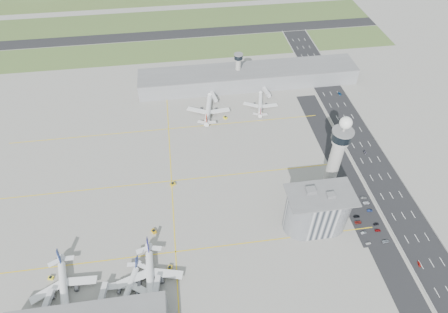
{
  "coord_description": "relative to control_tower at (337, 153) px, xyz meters",
  "views": [
    {
      "loc": [
        -27.47,
        -157.87,
        207.29
      ],
      "look_at": [
        0.0,
        35.0,
        15.0
      ],
      "focal_mm": 30.0,
      "sensor_mm": 36.0,
      "label": 1
    }
  ],
  "objects": [
    {
      "name": "secondary_tower",
      "position": [
        -42.0,
        142.0,
        -16.24
      ],
      "size": [
        8.6,
        8.6,
        31.9
      ],
      "color": "#ADAAA5",
      "rests_on": "ground"
    },
    {
      "name": "tug_1",
      "position": [
        -125.31,
        -21.34,
        -34.02
      ],
      "size": [
        3.87,
        4.24,
        2.04
      ],
      "primitive_type": null,
      "rotation": [
        0.0,
        0.0,
        -2.6
      ],
      "color": "#D5990F",
      "rests_on": "ground"
    },
    {
      "name": "tug_2",
      "position": [
        -115.93,
        -49.16,
        -34.0
      ],
      "size": [
        3.53,
        4.2,
        2.08
      ],
      "primitive_type": null,
      "rotation": [
        0.0,
        0.0,
        -0.34
      ],
      "color": "gold",
      "rests_on": "ground"
    },
    {
      "name": "parking_lot",
      "position": [
        16.0,
        -30.0,
        -34.99
      ],
      "size": [
        20.0,
        44.0,
        0.1
      ],
      "primitive_type": "cube",
      "color": "black",
      "rests_on": "ground"
    },
    {
      "name": "terminal_pier",
      "position": [
        -32.0,
        140.0,
        -27.14
      ],
      "size": [
        210.0,
        32.0,
        15.8
      ],
      "color": "gray",
      "rests_on": "ground"
    },
    {
      "name": "barrier_right",
      "position": [
        57.0,
        -8.0,
        -34.44
      ],
      "size": [
        0.6,
        500.0,
        1.2
      ],
      "primitive_type": "cube",
      "color": "#9E9E99",
      "rests_on": "ground"
    },
    {
      "name": "airplane_far_a",
      "position": [
        -75.67,
        100.49,
        -28.66
      ],
      "size": [
        46.3,
        51.8,
        12.76
      ],
      "primitive_type": null,
      "rotation": [
        0.0,
        0.0,
        1.39
      ],
      "color": "white",
      "rests_on": "ground"
    },
    {
      "name": "car_lot_5",
      "position": [
        11.91,
        -12.73,
        -34.41
      ],
      "size": [
        3.92,
        1.56,
        1.27
      ],
      "primitive_type": "imported",
      "rotation": [
        0.0,
        0.0,
        1.51
      ],
      "color": "white",
      "rests_on": "ground"
    },
    {
      "name": "grass_strip_1",
      "position": [
        -92.0,
        292.0,
        -35.0
      ],
      "size": [
        480.0,
        60.0,
        0.08
      ],
      "primitive_type": "cube",
      "color": "#3A5226",
      "rests_on": "ground"
    },
    {
      "name": "car_lot_6",
      "position": [
        21.55,
        -49.77,
        -34.42
      ],
      "size": [
        4.61,
        2.35,
        1.25
      ],
      "primitive_type": "imported",
      "rotation": [
        0.0,
        0.0,
        1.63
      ],
      "color": "#8E96A2",
      "rests_on": "ground"
    },
    {
      "name": "taxiway_line_v",
      "position": [
        -112.0,
        22.0,
        -35.04
      ],
      "size": [
        0.6,
        260.0,
        0.01
      ],
      "primitive_type": "cube",
      "color": "yellow",
      "rests_on": "ground"
    },
    {
      "name": "grass_strip_0",
      "position": [
        -92.0,
        217.0,
        -35.0
      ],
      "size": [
        480.0,
        50.0,
        0.08
      ],
      "primitive_type": "cube",
      "color": "#425E2C",
      "rests_on": "ground"
    },
    {
      "name": "tug_5",
      "position": [
        -29.82,
        92.07,
        -34.02
      ],
      "size": [
        3.85,
        2.93,
        2.05
      ],
      "primitive_type": null,
      "rotation": [
        0.0,
        0.0,
        -1.72
      ],
      "color": "#CFA700",
      "rests_on": "ground"
    },
    {
      "name": "jet_bridge_near_2",
      "position": [
        -125.0,
        -69.0,
        -32.19
      ],
      "size": [
        5.39,
        14.31,
        5.7
      ],
      "primitive_type": null,
      "rotation": [
        0.0,
        0.0,
        1.4
      ],
      "color": "silver",
      "rests_on": "ground"
    },
    {
      "name": "car_lot_10",
      "position": [
        22.12,
        -18.34,
        -34.41
      ],
      "size": [
        4.64,
        2.3,
        1.27
      ],
      "primitive_type": "imported",
      "rotation": [
        0.0,
        0.0,
        1.53
      ],
      "color": "white",
      "rests_on": "ground"
    },
    {
      "name": "taxiway_line_h_2",
      "position": [
        -112.0,
        82.0,
        -35.04
      ],
      "size": [
        260.0,
        0.6,
        0.01
      ],
      "primitive_type": "cube",
      "color": "yellow",
      "rests_on": "ground"
    },
    {
      "name": "tug_4",
      "position": [
        -62.0,
        89.32,
        -34.06
      ],
      "size": [
        3.73,
        4.1,
        1.97
      ],
      "primitive_type": null,
      "rotation": [
        0.0,
        0.0,
        0.54
      ],
      "color": "yellow",
      "rests_on": "ground"
    },
    {
      "name": "admin_building",
      "position": [
        -20.01,
        -30.0,
        -19.74
      ],
      "size": [
        42.0,
        24.0,
        33.5
      ],
      "color": "#B2B2B7",
      "rests_on": "ground"
    },
    {
      "name": "taxiway_line_h_1",
      "position": [
        -112.0,
        22.0,
        -35.04
      ],
      "size": [
        260.0,
        0.6,
        0.01
      ],
      "primitive_type": "cube",
      "color": "yellow",
      "rests_on": "ground"
    },
    {
      "name": "car_hw_2",
      "position": [
        50.84,
        110.07,
        -34.38
      ],
      "size": [
        2.87,
        5.0,
        1.31
      ],
      "primitive_type": "imported",
      "rotation": [
        0.0,
        0.0,
        0.15
      ],
      "color": "navy",
      "rests_on": "ground"
    },
    {
      "name": "car_lot_8",
      "position": [
        21.34,
        -36.19,
        -34.41
      ],
      "size": [
        3.85,
        1.9,
        1.26
      ],
      "primitive_type": "imported",
      "rotation": [
        0.0,
        0.0,
        1.68
      ],
      "color": "black",
      "rests_on": "ground"
    },
    {
      "name": "ground",
      "position": [
        -72.0,
        -8.0,
        -35.04
      ],
      "size": [
        1000.0,
        1000.0,
        0.0
      ],
      "primitive_type": "plane",
      "color": "#9B9890"
    },
    {
      "name": "car_lot_1",
      "position": [
        10.35,
        -41.51,
        -34.43
      ],
      "size": [
        3.83,
        1.81,
        1.21
      ],
      "primitive_type": "imported",
      "rotation": [
        0.0,
        0.0,
        1.72
      ],
      "color": "gray",
      "rests_on": "ground"
    },
    {
      "name": "car_lot_9",
      "position": [
        21.8,
        -25.01,
        -34.4
      ],
      "size": [
        3.9,
        1.46,
        1.27
      ],
      "primitive_type": "imported",
      "rotation": [
        0.0,
        0.0,
        1.54
      ],
      "color": "navy",
      "rests_on": "ground"
    },
    {
      "name": "car_lot_3",
      "position": [
        10.92,
        -28.39,
        -34.43
      ],
      "size": [
        4.23,
        1.74,
        1.22
      ],
      "primitive_type": "imported",
      "rotation": [
        0.0,
        0.0,
        1.58
      ],
      "color": "black",
      "rests_on": "ground"
    },
    {
      "name": "car_lot_4",
      "position": [
        10.81,
        -18.68,
        -34.41
      ],
      "size": [
        3.89,
        2.09,
        1.26
      ],
      "primitive_type": "imported",
      "rotation": [
        0.0,
        0.0,
        1.4
      ],
      "color": "navy",
      "rests_on": "ground"
    },
    {
      "name": "taxiway_line_h_0",
      "position": [
        -112.0,
        -38.0,
        -35.04
      ],
      "size": [
        260.0,
        0.6,
        0.01
      ],
      "primitive_type": "cube",
      "color": "yellow",
      "rests_on": "ground"
    },
    {
      "name": "highway",
      "position": [
        43.0,
        -8.0,
        -34.99
      ],
      "size": [
        28.0,
        500.0,
        0.1
      ],
      "primitive_type": "cube",
      "color": "black",
      "rests_on": "ground"
    },
    {
      "name": "car_lot_2",
      "position": [
        10.0,
        -33.25,
        -34.4
      ],
      "size": [
        4.66,
        2.19,
        1.29
      ],
      "primitive_type": "imported",
      "rotation": [
        0.0,
        0.0,
        1.58
      ],
      "color": "maroon",
      "rests_on": "ground"
    },
    {
      "name": "jet_bridge_near_1",
      "position": [
        -155.0,
        -69.0,
        -32.19
      ],
      "size": [
        5.39,
        14.31,
        5.7
      ],
      "primitive_type": null,
      "rotation": [
        0.0,
        0.0,
        1.4
      ],
      "color": "silver",
      "rests_on": "ground"
    },
    {
      "name": "landside_road",
      "position": [
        18.0,
        -18.0,
        -35.0
      ],
      "size": [
        18.0,
        260.0,
        0.08
      ],
      "primitive_type": "cube",
      "color": "black",
      "rests_on": "ground"
    },
    {
      "name": "jet_bridge_far_0",
      "position": [
        -70.0,
        124.0,
        -32.19
      ],
      "size": [
        5.39,
        14.31,
        5.7
      ],
      "primitive_type": null,
      "rotation": [
        0.0,
        0.0,
        -1.4
      ],
      "color": "silver",
      "rests_on": "ground"
    },
    {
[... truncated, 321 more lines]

